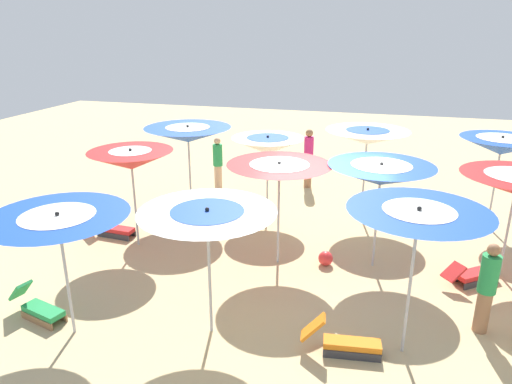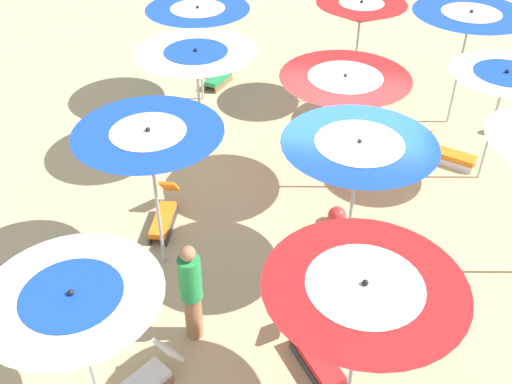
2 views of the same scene
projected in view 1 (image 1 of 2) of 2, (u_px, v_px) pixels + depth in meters
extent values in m
cube|color=#D1B57F|center=(323.00, 267.00, 10.26)|extent=(39.21, 39.21, 0.04)
cylinder|color=#B2B2B7|center=(494.00, 188.00, 11.93)|extent=(0.05, 0.05, 2.14)
cone|color=#1947B2|center=(501.00, 146.00, 11.58)|extent=(1.98, 1.98, 0.42)
cone|color=white|center=(502.00, 143.00, 11.55)|extent=(1.22, 1.22, 0.25)
sphere|color=black|center=(503.00, 137.00, 11.50)|extent=(0.07, 0.07, 0.07)
cylinder|color=#B2B2B7|center=(364.00, 179.00, 12.47)|extent=(0.05, 0.05, 2.23)
cone|color=white|center=(367.00, 137.00, 12.10)|extent=(2.13, 2.13, 0.37)
cone|color=#1947B2|center=(368.00, 134.00, 12.07)|extent=(1.10, 1.10, 0.19)
sphere|color=black|center=(368.00, 129.00, 12.03)|extent=(0.07, 0.07, 0.07)
cylinder|color=#B2B2B7|center=(267.00, 181.00, 12.74)|extent=(0.05, 0.05, 1.95)
cone|color=white|center=(268.00, 146.00, 12.42)|extent=(1.90, 1.90, 0.43)
cone|color=#1947B2|center=(268.00, 142.00, 12.39)|extent=(1.10, 1.10, 0.25)
sphere|color=black|center=(268.00, 137.00, 12.34)|extent=(0.07, 0.07, 0.07)
cylinder|color=#B2B2B7|center=(190.00, 175.00, 12.74)|extent=(0.05, 0.05, 2.23)
cone|color=#1947B2|center=(188.00, 135.00, 12.37)|extent=(2.27, 2.27, 0.40)
cone|color=white|center=(188.00, 131.00, 12.34)|extent=(1.16, 1.16, 0.20)
sphere|color=black|center=(188.00, 126.00, 12.30)|extent=(0.07, 0.07, 0.07)
cylinder|color=#B2B2B7|center=(507.00, 231.00, 9.56)|extent=(0.05, 0.05, 1.99)
cylinder|color=#B2B2B7|center=(376.00, 222.00, 9.95)|extent=(0.05, 0.05, 2.06)
cone|color=#1947B2|center=(381.00, 175.00, 9.61)|extent=(2.16, 2.16, 0.43)
cone|color=white|center=(381.00, 171.00, 9.57)|extent=(1.22, 1.22, 0.24)
sphere|color=black|center=(382.00, 164.00, 9.53)|extent=(0.07, 0.07, 0.07)
cylinder|color=#B2B2B7|center=(278.00, 219.00, 10.10)|extent=(0.05, 0.05, 2.08)
cone|color=red|center=(279.00, 172.00, 9.75)|extent=(2.18, 2.18, 0.34)
cone|color=white|center=(279.00, 168.00, 9.73)|extent=(1.24, 1.24, 0.19)
sphere|color=black|center=(279.00, 163.00, 9.69)|extent=(0.07, 0.07, 0.07)
cylinder|color=#B2B2B7|center=(135.00, 204.00, 10.94)|extent=(0.05, 0.05, 2.08)
cone|color=red|center=(131.00, 160.00, 10.59)|extent=(1.90, 1.90, 0.43)
cone|color=white|center=(131.00, 155.00, 10.55)|extent=(0.94, 0.94, 0.21)
sphere|color=black|center=(130.00, 150.00, 10.51)|extent=(0.07, 0.07, 0.07)
cylinder|color=#B2B2B7|center=(409.00, 289.00, 7.21)|extent=(0.05, 0.05, 2.27)
cone|color=#1947B2|center=(418.00, 221.00, 6.84)|extent=(2.08, 2.08, 0.32)
cone|color=white|center=(419.00, 215.00, 6.81)|extent=(1.05, 1.05, 0.16)
sphere|color=black|center=(419.00, 209.00, 6.77)|extent=(0.07, 0.07, 0.07)
cylinder|color=#B2B2B7|center=(210.00, 279.00, 7.76)|extent=(0.05, 0.05, 2.02)
cone|color=white|center=(208.00, 222.00, 7.42)|extent=(2.20, 2.20, 0.37)
cone|color=#1947B2|center=(207.00, 217.00, 7.39)|extent=(1.16, 1.16, 0.19)
sphere|color=black|center=(207.00, 209.00, 7.35)|extent=(0.07, 0.07, 0.07)
cylinder|color=#B2B2B7|center=(67.00, 280.00, 7.73)|extent=(0.05, 0.05, 1.99)
cone|color=#1947B2|center=(59.00, 224.00, 7.40)|extent=(2.22, 2.22, 0.30)
cone|color=white|center=(58.00, 220.00, 7.37)|extent=(1.16, 1.16, 0.16)
sphere|color=black|center=(57.00, 214.00, 7.34)|extent=(0.07, 0.07, 0.07)
cube|color=#333338|center=(351.00, 344.00, 7.63)|extent=(0.14, 0.90, 0.14)
cube|color=#333338|center=(352.00, 356.00, 7.36)|extent=(0.14, 0.90, 0.14)
cube|color=orange|center=(352.00, 344.00, 7.46)|extent=(0.38, 0.93, 0.10)
cube|color=orange|center=(313.00, 327.00, 7.46)|extent=(0.32, 0.41, 0.42)
cube|color=olive|center=(52.00, 312.00, 8.49)|extent=(0.25, 0.79, 0.14)
cube|color=olive|center=(37.00, 321.00, 8.24)|extent=(0.25, 0.79, 0.14)
cube|color=green|center=(43.00, 310.00, 8.33)|extent=(0.51, 0.86, 0.10)
cube|color=green|center=(21.00, 290.00, 8.53)|extent=(0.39, 0.44, 0.40)
cube|color=silver|center=(244.00, 216.00, 12.76)|extent=(0.89, 0.35, 0.14)
cube|color=silver|center=(254.00, 219.00, 12.59)|extent=(0.89, 0.35, 0.14)
cube|color=orange|center=(249.00, 214.00, 12.63)|extent=(0.98, 0.61, 0.10)
cube|color=orange|center=(235.00, 214.00, 12.09)|extent=(0.43, 0.41, 0.31)
cube|color=#333338|center=(469.00, 275.00, 9.75)|extent=(0.59, 0.74, 0.14)
cube|color=#333338|center=(482.00, 282.00, 9.47)|extent=(0.59, 0.74, 0.14)
cube|color=red|center=(476.00, 274.00, 9.57)|extent=(0.82, 0.92, 0.10)
cube|color=red|center=(453.00, 272.00, 9.28)|extent=(0.48, 0.49, 0.29)
cube|color=#333338|center=(120.00, 231.00, 11.83)|extent=(0.10, 0.90, 0.14)
cube|color=#333338|center=(113.00, 236.00, 11.57)|extent=(0.10, 0.90, 0.14)
cube|color=red|center=(116.00, 229.00, 11.66)|extent=(0.37, 0.92, 0.10)
cube|color=red|center=(94.00, 218.00, 11.78)|extent=(0.33, 0.41, 0.37)
cylinder|color=#A3704C|center=(482.00, 311.00, 7.97)|extent=(0.24, 0.24, 0.76)
cylinder|color=green|center=(489.00, 274.00, 7.73)|extent=(0.30, 0.30, 0.66)
sphere|color=#A3704C|center=(494.00, 250.00, 7.59)|extent=(0.21, 0.21, 0.21)
cylinder|color=#A3704C|center=(308.00, 174.00, 15.18)|extent=(0.24, 0.24, 0.88)
cylinder|color=#D82672|center=(309.00, 149.00, 14.91)|extent=(0.30, 0.30, 0.77)
sphere|color=#A3704C|center=(309.00, 133.00, 14.74)|extent=(0.24, 0.24, 0.24)
cylinder|color=#D8A87F|center=(218.00, 177.00, 14.98)|extent=(0.24, 0.24, 0.78)
cylinder|color=green|center=(218.00, 155.00, 14.74)|extent=(0.30, 0.30, 0.68)
sphere|color=#D8A87F|center=(217.00, 141.00, 14.59)|extent=(0.21, 0.21, 0.21)
sphere|color=red|center=(326.00, 258.00, 10.26)|extent=(0.32, 0.32, 0.32)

